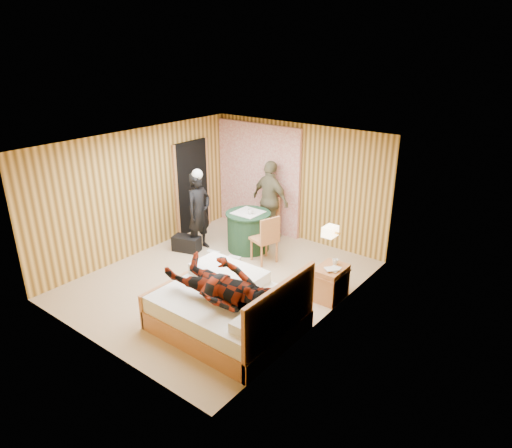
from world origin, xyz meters
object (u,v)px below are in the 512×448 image
Objects in this scene: wall_lamp at (330,231)px; man_on_bed at (219,277)px; bed at (230,310)px; chair_near at (267,236)px; round_table at (248,231)px; duffel_bag at (187,244)px; chair_far at (268,215)px; nightstand at (330,282)px; woman_standing at (199,212)px; man_at_table at (270,200)px.

man_on_bed is at bearing -114.26° from wall_lamp.
bed is 2.11× the size of chair_near.
round_table is 1.66× the size of duffel_bag.
duffel_bag is at bearing 148.43° from bed.
man_on_bed is (0.90, -2.33, 0.42)m from chair_near.
chair_far is at bearing 145.58° from wall_lamp.
round_table is at bearing -99.45° from chair_far.
wall_lamp is at bearing -45.07° from chair_far.
chair_near is at bearing 165.73° from nightstand.
woman_standing is at bearing 139.68° from man_on_bed.
woman_standing is (-0.79, -1.31, 0.28)m from chair_far.
chair_far is at bearing 82.37° from man_at_table.
nightstand is 0.66× the size of round_table.
chair_near is (0.70, -1.01, 0.02)m from chair_far.
duffel_bag is (-1.64, -0.56, -0.40)m from chair_near.
chair_near is at bearing 132.74° from man_at_table.
bed is 2.29m from chair_near.
chair_far is (-1.57, 3.11, 0.22)m from bed.
man_on_bed reaches higher than round_table.
man_on_bed reaches higher than nightstand.
woman_standing is at bearing -131.63° from chair_far.
nightstand is at bearing 157.44° from man_at_table.
nightstand is (-0.04, 0.20, -1.00)m from wall_lamp.
wall_lamp is 0.13× the size of bed.
bed is 2.22× the size of round_table.
round_table is at bearing -94.14° from chair_near.
chair_far reaches higher than nightstand.
chair_near is at bearing 1.41° from duffel_bag.
man_on_bed reaches higher than woman_standing.
chair_near is at bearing 111.09° from man_on_bed.
round_table is 3.11m from man_on_bed.
duffel_bag is (-3.26, -0.15, -0.14)m from nightstand.
bed reaches higher than chair_far.
bed is 1.85m from nightstand.
man_on_bed reaches higher than chair_near.
wall_lamp is 0.43× the size of nightstand.
round_table is 0.95× the size of chair_near.
woman_standing is (-3.11, 0.11, 0.51)m from nightstand.
man_at_table is (0.80, 1.36, 0.05)m from woman_standing.
man_on_bed reaches higher than wall_lamp.
round_table is at bearing 123.04° from bed.
man_on_bed is (1.58, -3.39, 0.12)m from man_at_table.
nightstand is at bearing -91.68° from woman_standing.
man_at_table is at bearing 90.00° from round_table.
chair_far is at bearing 115.54° from man_on_bed.
man_at_table is (0.95, 1.62, 0.71)m from duffel_bag.
nightstand is at bearing 102.24° from wall_lamp.
round_table is at bearing 121.13° from man_on_bed.
woman_standing is (-0.80, -0.59, 0.40)m from round_table.
nightstand is at bearing 69.13° from man_on_bed.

